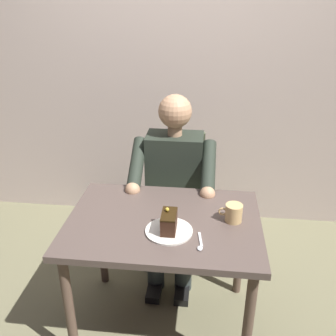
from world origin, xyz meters
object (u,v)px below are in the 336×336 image
at_px(seated_person, 173,186).
at_px(dessert_spoon, 200,244).
at_px(chair, 176,192).
at_px(dining_table, 164,234).
at_px(coffee_cup, 233,213).
at_px(cake_slice, 169,222).

bearing_deg(seated_person, dessert_spoon, 105.63).
height_order(seated_person, dessert_spoon, seated_person).
bearing_deg(dessert_spoon, chair, -77.39).
xyz_separation_m(dining_table, coffee_cup, (-0.36, -0.03, 0.14)).
bearing_deg(coffee_cup, cake_slice, 23.04).
height_order(coffee_cup, dessert_spoon, coffee_cup).
bearing_deg(coffee_cup, dining_table, 5.23).
height_order(cake_slice, dessert_spoon, cake_slice).
bearing_deg(cake_slice, seated_person, -86.32).
relative_size(cake_slice, coffee_cup, 1.07).
distance_m(chair, cake_slice, 0.83).
xyz_separation_m(chair, cake_slice, (-0.04, 0.78, 0.27)).
xyz_separation_m(chair, coffee_cup, (-0.36, 0.65, 0.26)).
xyz_separation_m(coffee_cup, dessert_spoon, (0.16, 0.22, -0.04)).
height_order(chair, coffee_cup, chair).
xyz_separation_m(seated_person, dessert_spoon, (-0.20, 0.70, 0.08)).
bearing_deg(chair, cake_slice, 92.86).
height_order(chair, seated_person, seated_person).
height_order(dining_table, chair, chair).
bearing_deg(cake_slice, chair, -87.14).
height_order(seated_person, cake_slice, seated_person).
xyz_separation_m(seated_person, coffee_cup, (-0.36, 0.48, 0.12)).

